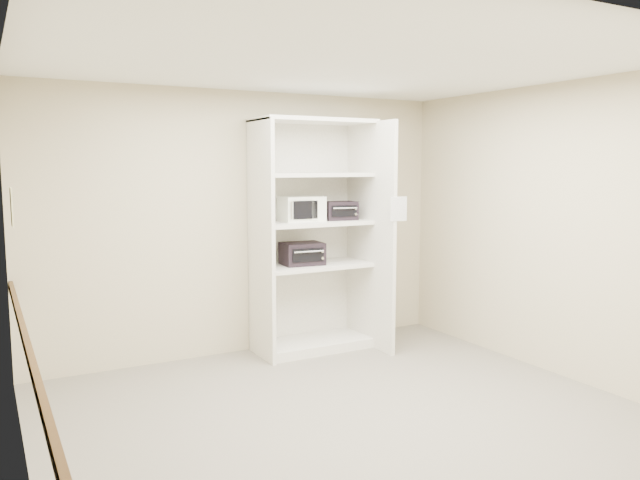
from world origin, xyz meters
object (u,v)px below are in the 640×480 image
shelving_unit (317,243)px  toaster_oven_lower (302,254)px  toaster_oven_upper (339,211)px  microwave (301,209)px

shelving_unit → toaster_oven_lower: size_ratio=5.83×
shelving_unit → toaster_oven_upper: size_ratio=7.11×
toaster_oven_upper → toaster_oven_lower: (-0.44, 0.01, -0.43)m
shelving_unit → toaster_oven_lower: 0.20m
toaster_oven_lower → microwave: bearing=77.0°
toaster_oven_upper → shelving_unit: bearing=-174.5°
shelving_unit → microwave: size_ratio=5.64×
microwave → toaster_oven_upper: (0.43, -0.05, -0.03)m
shelving_unit → toaster_oven_upper: bearing=-2.3°
microwave → toaster_oven_upper: size_ratio=1.26×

